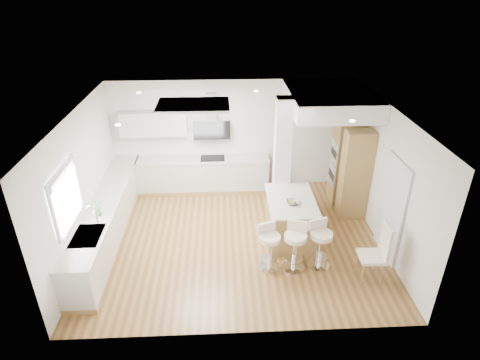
{
  "coord_description": "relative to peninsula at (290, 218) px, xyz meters",
  "views": [
    {
      "loc": [
        -0.26,
        -6.99,
        5.09
      ],
      "look_at": [
        0.1,
        0.4,
        1.21
      ],
      "focal_mm": 30.0,
      "sensor_mm": 36.0,
      "label": 1
    }
  ],
  "objects": [
    {
      "name": "window_left",
      "position": [
        -4.1,
        -0.97,
        1.24
      ],
      "size": [
        0.06,
        1.28,
        1.07
      ],
      "color": "white",
      "rests_on": "ground"
    },
    {
      "name": "soffit",
      "position": [
        0.96,
        1.33,
        2.14
      ],
      "size": [
        1.78,
        2.2,
        0.4
      ],
      "color": "white",
      "rests_on": "ground"
    },
    {
      "name": "ceiling",
      "position": [
        -1.14,
        -0.07,
        -0.46
      ],
      "size": [
        6.0,
        5.0,
        0.02
      ],
      "primitive_type": "cube",
      "color": "white",
      "rests_on": "ground"
    },
    {
      "name": "oven_column",
      "position": [
        1.53,
        1.16,
        0.59
      ],
      "size": [
        0.63,
        1.21,
        2.1
      ],
      "color": "#AA8649",
      "rests_on": "ground"
    },
    {
      "name": "skylight",
      "position": [
        -1.94,
        0.53,
        2.31
      ],
      "size": [
        4.1,
        2.1,
        0.06
      ],
      "color": "silver",
      "rests_on": "ground"
    },
    {
      "name": "pillar",
      "position": [
        -0.09,
        0.88,
        0.94
      ],
      "size": [
        0.35,
        0.35,
        2.8
      ],
      "color": "silver",
      "rests_on": "ground"
    },
    {
      "name": "peninsula",
      "position": [
        0.0,
        0.0,
        0.0
      ],
      "size": [
        1.0,
        1.49,
        0.97
      ],
      "rotation": [
        0.0,
        0.0,
        -0.01
      ],
      "color": "#AA8649",
      "rests_on": "ground"
    },
    {
      "name": "bar_stool_c",
      "position": [
        0.41,
        -0.99,
        0.09
      ],
      "size": [
        0.55,
        0.55,
        0.97
      ],
      "rotation": [
        0.0,
        0.0,
        0.32
      ],
      "color": "silver",
      "rests_on": "ground"
    },
    {
      "name": "bar_stool_a",
      "position": [
        -0.56,
        -1.0,
        0.07
      ],
      "size": [
        0.54,
        0.54,
        0.94
      ],
      "rotation": [
        0.0,
        0.0,
        0.33
      ],
      "color": "silver",
      "rests_on": "ground"
    },
    {
      "name": "doorway_right",
      "position": [
        1.83,
        -0.67,
        0.54
      ],
      "size": [
        0.05,
        1.0,
        2.1
      ],
      "color": "#4E473D",
      "rests_on": "ground"
    },
    {
      "name": "ground",
      "position": [
        -1.14,
        -0.07,
        -0.46
      ],
      "size": [
        6.0,
        6.0,
        0.0
      ],
      "primitive_type": "plane",
      "color": "olive",
      "rests_on": "ground"
    },
    {
      "name": "counter_left",
      "position": [
        -3.84,
        0.16,
        0.0
      ],
      "size": [
        0.63,
        4.5,
        1.35
      ],
      "color": "#AA8649",
      "rests_on": "ground"
    },
    {
      "name": "dining_chair",
      "position": [
        1.37,
        -1.38,
        0.17
      ],
      "size": [
        0.47,
        0.47,
        1.17
      ],
      "rotation": [
        0.0,
        0.0,
        -0.02
      ],
      "color": "beige",
      "rests_on": "ground"
    },
    {
      "name": "wall_right",
      "position": [
        1.86,
        -0.07,
        0.94
      ],
      "size": [
        0.04,
        5.0,
        2.8
      ],
      "primitive_type": "cube",
      "color": "silver",
      "rests_on": "ground"
    },
    {
      "name": "wall_left",
      "position": [
        -4.14,
        -0.07,
        0.94
      ],
      "size": [
        0.04,
        5.0,
        2.8
      ],
      "primitive_type": "cube",
      "color": "silver",
      "rests_on": "ground"
    },
    {
      "name": "bar_stool_b",
      "position": [
        -0.08,
        -1.04,
        0.1
      ],
      "size": [
        0.56,
        0.56,
        0.98
      ],
      "rotation": [
        0.0,
        0.0,
        -0.33
      ],
      "color": "silver",
      "rests_on": "ground"
    },
    {
      "name": "wall_back",
      "position": [
        -1.14,
        2.43,
        0.94
      ],
      "size": [
        6.0,
        0.04,
        2.8
      ],
      "primitive_type": "cube",
      "color": "silver",
      "rests_on": "ground"
    },
    {
      "name": "counter_back",
      "position": [
        -2.06,
        2.16,
        0.24
      ],
      "size": [
        3.62,
        0.63,
        2.5
      ],
      "color": "#AA8649",
      "rests_on": "ground"
    }
  ]
}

